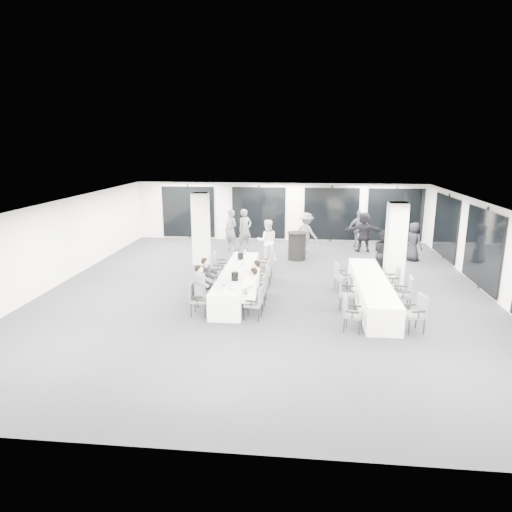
{
  "coord_description": "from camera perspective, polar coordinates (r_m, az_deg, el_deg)",
  "views": [
    {
      "loc": [
        1.15,
        -14.01,
        4.64
      ],
      "look_at": [
        -0.28,
        -0.2,
        1.21
      ],
      "focal_mm": 32.0,
      "sensor_mm": 36.0,
      "label": 1
    }
  ],
  "objects": [
    {
      "name": "room",
      "position": [
        15.47,
        4.81,
        1.71
      ],
      "size": [
        14.04,
        16.04,
        2.84
      ],
      "color": "#242429",
      "rests_on": "ground"
    },
    {
      "name": "column_left",
      "position": [
        17.95,
        -6.9,
        3.4
      ],
      "size": [
        0.6,
        0.6,
        2.8
      ],
      "primitive_type": "cube",
      "color": "silver",
      "rests_on": "floor"
    },
    {
      "name": "column_right",
      "position": [
        15.66,
        17.03,
        1.33
      ],
      "size": [
        0.6,
        0.6,
        2.8
      ],
      "primitive_type": "cube",
      "color": "silver",
      "rests_on": "floor"
    },
    {
      "name": "banquet_table_main",
      "position": [
        14.49,
        -2.39,
        -3.24
      ],
      "size": [
        0.9,
        5.0,
        0.75
      ],
      "primitive_type": "cube",
      "color": "silver",
      "rests_on": "floor"
    },
    {
      "name": "banquet_table_side",
      "position": [
        13.98,
        14.24,
        -4.31
      ],
      "size": [
        0.9,
        5.0,
        0.75
      ],
      "primitive_type": "cube",
      "color": "silver",
      "rests_on": "floor"
    },
    {
      "name": "cocktail_table",
      "position": [
        18.68,
        5.14,
        1.28
      ],
      "size": [
        0.82,
        0.82,
        1.14
      ],
      "color": "black",
      "rests_on": "floor"
    },
    {
      "name": "chair_main_left_near",
      "position": [
        12.72,
        -7.42,
        -5.09
      ],
      "size": [
        0.49,
        0.54,
        0.93
      ],
      "rotation": [
        0.0,
        0.0,
        -1.62
      ],
      "color": "#4B4D52",
      "rests_on": "floor"
    },
    {
      "name": "chair_main_left_second",
      "position": [
        13.45,
        -6.68,
        -3.74
      ],
      "size": [
        0.57,
        0.62,
        1.03
      ],
      "rotation": [
        0.0,
        0.0,
        -1.47
      ],
      "color": "#4B4D52",
      "rests_on": "floor"
    },
    {
      "name": "chair_main_left_mid",
      "position": [
        14.23,
        -5.91,
        -3.08
      ],
      "size": [
        0.51,
        0.55,
        0.88
      ],
      "rotation": [
        0.0,
        0.0,
        -1.73
      ],
      "color": "#4B4D52",
      "rests_on": "floor"
    },
    {
      "name": "chair_main_left_fourth",
      "position": [
        15.13,
        -5.22,
        -1.74
      ],
      "size": [
        0.54,
        0.59,
        1.01
      ],
      "rotation": [
        0.0,
        0.0,
        -1.52
      ],
      "color": "#4B4D52",
      "rests_on": "floor"
    },
    {
      "name": "chair_main_left_far",
      "position": [
        15.93,
        -4.62,
        -0.98
      ],
      "size": [
        0.61,
        0.63,
        0.99
      ],
      "rotation": [
        0.0,
        0.0,
        -1.31
      ],
      "color": "#4B4D52",
      "rests_on": "floor"
    },
    {
      "name": "chair_main_right_near",
      "position": [
        12.33,
        -0.0,
        -5.68
      ],
      "size": [
        0.5,
        0.54,
        0.89
      ],
      "rotation": [
        0.0,
        0.0,
        1.45
      ],
      "color": "#4B4D52",
      "rests_on": "floor"
    },
    {
      "name": "chair_main_right_second",
      "position": [
        13.07,
        0.41,
        -4.22
      ],
      "size": [
        0.53,
        0.59,
        1.01
      ],
      "rotation": [
        0.0,
        0.0,
        1.53
      ],
      "color": "#4B4D52",
      "rests_on": "floor"
    },
    {
      "name": "chair_main_right_mid",
      "position": [
        14.02,
        0.79,
        -3.03
      ],
      "size": [
        0.54,
        0.59,
        0.98
      ],
      "rotation": [
        0.0,
        0.0,
        1.66
      ],
      "color": "#4B4D52",
      "rests_on": "floor"
    },
    {
      "name": "chair_main_right_fourth",
      "position": [
        14.89,
        1.11,
        -2.01
      ],
      "size": [
        0.55,
        0.59,
        0.98
      ],
      "rotation": [
        0.0,
        0.0,
        1.46
      ],
      "color": "#4B4D52",
      "rests_on": "floor"
    },
    {
      "name": "chair_main_right_far",
      "position": [
        15.97,
        1.45,
        -0.9
      ],
      "size": [
        0.53,
        0.58,
        0.99
      ],
      "rotation": [
        0.0,
        0.0,
        1.51
      ],
      "color": "#4B4D52",
      "rests_on": "floor"
    },
    {
      "name": "chair_side_left_near",
      "position": [
        11.83,
        11.71,
        -6.79
      ],
      "size": [
        0.56,
        0.58,
        0.91
      ],
      "rotation": [
        0.0,
        0.0,
        -1.82
      ],
      "color": "#4B4D52",
      "rests_on": "floor"
    },
    {
      "name": "chair_side_left_mid",
      "position": [
        13.31,
        11.05,
        -4.29
      ],
      "size": [
        0.53,
        0.58,
        0.96
      ],
      "rotation": [
        0.0,
        0.0,
        -1.68
      ],
      "color": "#4B4D52",
      "rests_on": "floor"
    },
    {
      "name": "chair_side_left_far",
      "position": [
        14.84,
        10.53,
        -2.35
      ],
      "size": [
        0.58,
        0.61,
        0.96
      ],
      "rotation": [
        0.0,
        0.0,
        -1.35
      ],
      "color": "#4B4D52",
      "rests_on": "floor"
    },
    {
      "name": "chair_side_right_near",
      "position": [
        12.23,
        19.46,
        -6.48
      ],
      "size": [
        0.59,
        0.62,
        0.96
      ],
      "rotation": [
        0.0,
        0.0,
        1.83
      ],
      "color": "#4B4D52",
      "rests_on": "floor"
    },
    {
      "name": "chair_side_right_mid",
      "position": [
        13.55,
        18.13,
        -4.28
      ],
      "size": [
        0.55,
        0.6,
        1.01
      ],
      "rotation": [
        0.0,
        0.0,
        1.49
      ],
      "color": "#4B4D52",
      "rests_on": "floor"
    },
    {
      "name": "chair_side_right_far",
      "position": [
        15.03,
        16.86,
        -2.71
      ],
      "size": [
        0.45,
        0.5,
        0.88
      ],
      "rotation": [
        0.0,
        0.0,
        1.57
      ],
      "color": "#4B4D52",
      "rests_on": "floor"
    },
    {
      "name": "seated_guest_a",
      "position": [
        12.59,
        -6.74,
        -3.9
      ],
      "size": [
        0.5,
        0.38,
        1.44
      ],
      "rotation": [
        0.0,
        0.0,
        -1.57
      ],
      "color": "#515357",
      "rests_on": "floor"
    },
    {
      "name": "seated_guest_b",
      "position": [
        13.35,
        -5.98,
        -2.84
      ],
      "size": [
        0.5,
        0.38,
        1.44
      ],
      "rotation": [
        0.0,
        0.0,
        -1.57
      ],
      "color": "black",
      "rests_on": "floor"
    },
    {
      "name": "seated_guest_c",
      "position": [
        12.26,
        -0.75,
        -4.3
      ],
      "size": [
        0.5,
        0.38,
        1.44
      ],
      "rotation": [
        0.0,
        0.0,
        1.57
      ],
      "color": "white",
      "rests_on": "floor"
    },
    {
      "name": "seated_guest_d",
      "position": [
        13.02,
        -0.33,
        -3.2
      ],
      "size": [
        0.5,
        0.38,
        1.44
      ],
      "rotation": [
        0.0,
        0.0,
        1.57
      ],
      "color": "white",
      "rests_on": "floor"
    },
    {
      "name": "standing_guest_a",
      "position": [
        20.27,
        -1.4,
        3.65
      ],
      "size": [
        0.97,
        0.96,
        2.07
      ],
      "primitive_type": "imported",
      "rotation": [
        0.0,
        0.0,
        0.71
      ],
      "color": "#515357",
      "rests_on": "floor"
    },
    {
      "name": "standing_guest_b",
      "position": [
        18.28,
        1.4,
        2.28
      ],
      "size": [
        1.02,
        0.74,
        1.92
      ],
      "primitive_type": "imported",
      "rotation": [
        0.0,
        0.0,
        3.34
      ],
      "color": "white",
      "rests_on": "floor"
    },
    {
      "name": "standing_guest_c",
      "position": [
        19.92,
        6.32,
        3.24
      ],
      "size": [
        1.41,
        1.28,
        1.97
      ],
      "primitive_type": "imported",
      "rotation": [
        0.0,
        0.0,
        2.5
      ],
      "color": "#515357",
      "rests_on": "floor"
    },
    {
      "name": "standing_guest_d",
      "position": [
        21.28,
        12.78,
        3.6
      ],
      "size": [
        1.19,
        0.76,
        1.92
      ],
      "primitive_type": "imported",
      "rotation": [
        0.0,
        0.0,
        3.25
      ],
      "color": "#515357",
      "rests_on": "floor"
    },
    {
      "name": "standing_guest_e",
      "position": [
        19.44,
        19.11,
        2.0
      ],
      "size": [
        0.92,
        1.0,
        1.78
      ],
      "primitive_type": "imported",
      "rotation": [
        0.0,
        0.0,
        2.17
      ],
      "color": "black",
      "rests_on": "floor"
    },
    {
      "name": "standing_guest_f",
      "position": [
        20.48,
        13.34,
        3.27
      ],
      "size": [
        1.88,
        0.84,
        1.99
      ],
      "primitive_type": "imported",
      "rotation": [
        0.0,
        0.0,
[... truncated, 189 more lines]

